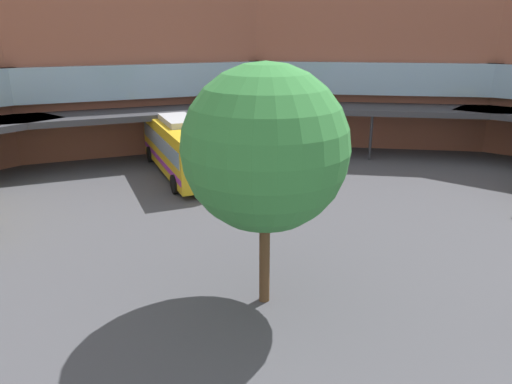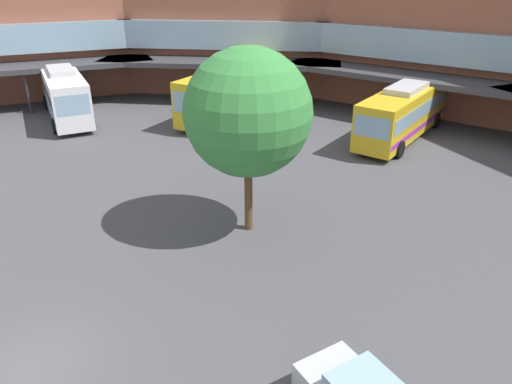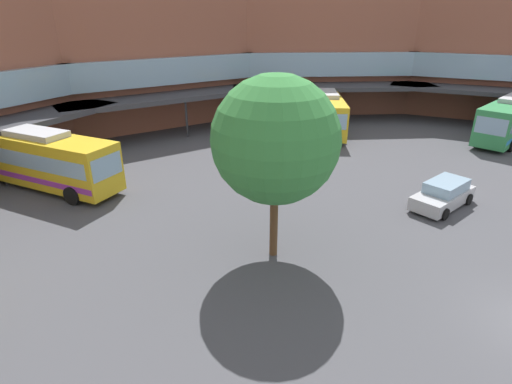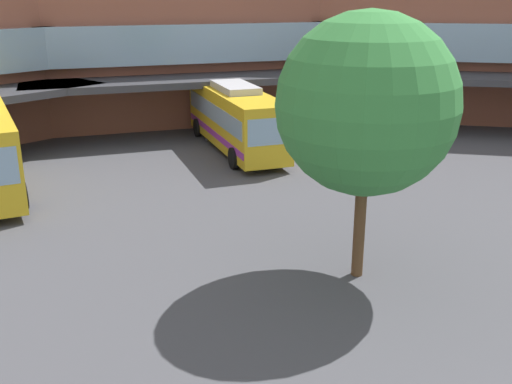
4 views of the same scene
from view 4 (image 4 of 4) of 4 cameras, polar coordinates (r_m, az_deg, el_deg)
name	(u,v)px [view 4 (image 4 of 4)]	position (r m, az deg, el deg)	size (l,w,h in m)	color
station_building	(261,43)	(25.65, 0.48, 13.93)	(78.22, 48.73, 13.49)	#93543F
bus_5	(236,117)	(33.78, -1.95, 7.15)	(3.00, 10.99, 3.69)	gold
plaza_tree	(367,105)	(17.89, 10.45, 8.13)	(5.37, 5.37, 8.15)	brown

